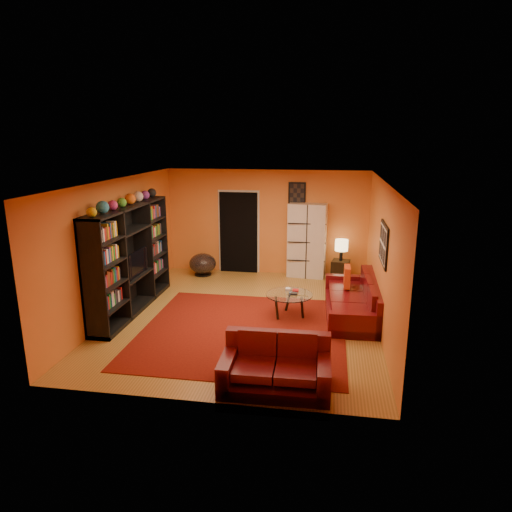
% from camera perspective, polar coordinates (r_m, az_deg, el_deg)
% --- Properties ---
extents(floor, '(6.00, 6.00, 0.00)m').
position_cam_1_polar(floor, '(8.93, -1.42, -7.50)').
color(floor, olive).
rests_on(floor, ground).
extents(ceiling, '(6.00, 6.00, 0.00)m').
position_cam_1_polar(ceiling, '(8.30, -1.53, 9.36)').
color(ceiling, white).
rests_on(ceiling, wall_back).
extents(wall_back, '(6.00, 0.00, 6.00)m').
position_cam_1_polar(wall_back, '(11.42, 1.30, 4.24)').
color(wall_back, orange).
rests_on(wall_back, floor).
extents(wall_front, '(6.00, 0.00, 6.00)m').
position_cam_1_polar(wall_front, '(5.73, -7.03, -6.60)').
color(wall_front, orange).
rests_on(wall_front, floor).
extents(wall_left, '(0.00, 6.00, 6.00)m').
position_cam_1_polar(wall_left, '(9.30, -16.79, 1.19)').
color(wall_left, orange).
rests_on(wall_left, floor).
extents(wall_right, '(0.00, 6.00, 6.00)m').
position_cam_1_polar(wall_right, '(8.44, 15.46, -0.06)').
color(wall_right, orange).
rests_on(wall_right, floor).
extents(rug, '(3.60, 3.60, 0.01)m').
position_cam_1_polar(rug, '(8.27, -1.63, -9.31)').
color(rug, '#59100A').
rests_on(rug, floor).
extents(doorway, '(0.95, 0.10, 2.04)m').
position_cam_1_polar(doorway, '(11.55, -2.18, 2.93)').
color(doorway, black).
rests_on(doorway, floor).
extents(wall_art_right, '(0.03, 1.00, 0.70)m').
position_cam_1_polar(wall_art_right, '(8.08, 15.68, 1.47)').
color(wall_art_right, black).
rests_on(wall_art_right, wall_right).
extents(wall_art_back, '(0.42, 0.03, 0.52)m').
position_cam_1_polar(wall_art_back, '(11.21, 5.15, 7.86)').
color(wall_art_back, black).
rests_on(wall_art_back, wall_back).
extents(entertainment_unit, '(0.45, 3.00, 2.10)m').
position_cam_1_polar(entertainment_unit, '(9.27, -15.43, -0.36)').
color(entertainment_unit, black).
rests_on(entertainment_unit, floor).
extents(tv, '(0.86, 0.11, 0.49)m').
position_cam_1_polar(tv, '(9.28, -15.07, -0.84)').
color(tv, black).
rests_on(tv, entertainment_unit).
extents(sofa, '(1.06, 2.42, 0.85)m').
position_cam_1_polar(sofa, '(9.10, 12.51, -5.51)').
color(sofa, '#4E0A10').
rests_on(sofa, rug).
extents(loveseat, '(1.51, 0.93, 0.85)m').
position_cam_1_polar(loveseat, '(6.52, 2.51, -13.59)').
color(loveseat, '#4E0A10').
rests_on(loveseat, rug).
extents(throw_pillow, '(0.12, 0.42, 0.42)m').
position_cam_1_polar(throw_pillow, '(9.42, 11.31, -2.52)').
color(throw_pillow, '#D44317').
rests_on(throw_pillow, sofa).
extents(coffee_table, '(0.90, 0.90, 0.45)m').
position_cam_1_polar(coffee_table, '(8.78, 4.17, -5.08)').
color(coffee_table, silver).
rests_on(coffee_table, floor).
extents(storage_cabinet, '(0.95, 0.50, 1.82)m').
position_cam_1_polar(storage_cabinet, '(11.21, 6.38, 1.92)').
color(storage_cabinet, silver).
rests_on(storage_cabinet, floor).
extents(bowl_chair, '(0.67, 0.67, 0.55)m').
position_cam_1_polar(bowl_chair, '(11.48, -6.68, -0.96)').
color(bowl_chair, black).
rests_on(bowl_chair, floor).
extents(side_table, '(0.47, 0.47, 0.50)m').
position_cam_1_polar(side_table, '(11.16, 10.49, -1.80)').
color(side_table, black).
rests_on(side_table, floor).
extents(table_lamp, '(0.31, 0.31, 0.51)m').
position_cam_1_polar(table_lamp, '(11.01, 10.64, 1.26)').
color(table_lamp, black).
rests_on(table_lamp, side_table).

